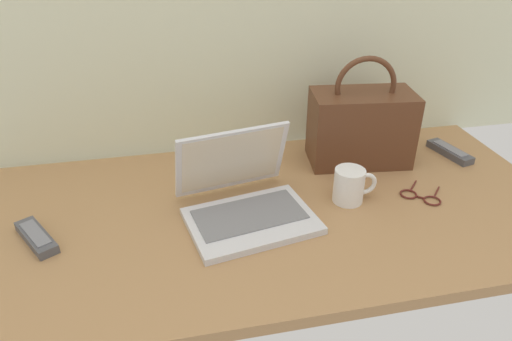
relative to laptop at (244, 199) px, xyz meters
name	(u,v)px	position (x,y,z in m)	size (l,w,h in m)	color
desk	(265,214)	(0.06, 0.01, -0.06)	(1.60, 0.76, 0.03)	#A87A4C
laptop	(244,199)	(0.00, 0.00, 0.00)	(0.35, 0.34, 0.21)	silver
coffee_mug	(350,185)	(0.29, 0.00, 0.00)	(0.12, 0.08, 0.09)	white
remote_control_near	(36,237)	(-0.50, -0.01, -0.03)	(0.12, 0.16, 0.02)	#4C4C51
remote_control_far	(450,152)	(0.70, 0.18, -0.03)	(0.08, 0.17, 0.02)	#4C4C51
eyeglasses	(421,197)	(0.48, -0.03, -0.04)	(0.14, 0.14, 0.01)	#591E19
handbag	(361,126)	(0.40, 0.21, 0.07)	(0.32, 0.20, 0.33)	#59331E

